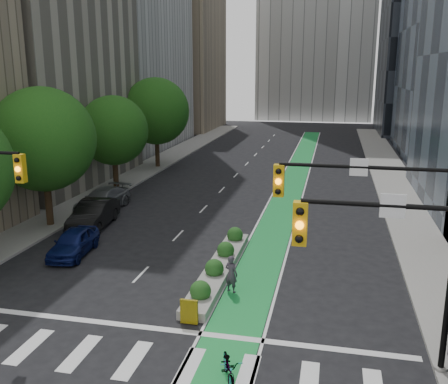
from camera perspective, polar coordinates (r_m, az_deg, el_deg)
The scene contains 18 objects.
ground at distance 19.20m, azimuth -9.15°, elevation -16.87°, with size 160.00×160.00×0.00m, color black.
sidewalk_left at distance 45.21m, azimuth -11.54°, elevation 1.22°, with size 3.60×90.00×0.15m, color gray.
sidewalk_right at distance 41.76m, azimuth 19.59°, elevation -0.35°, with size 3.60×90.00×0.15m, color gray.
bike_lane_paint at distance 46.42m, azimuth 8.03°, elevation 1.61°, with size 2.20×70.00×0.01m, color #198E3B.
building_beige at distance 47.58m, azimuth -22.60°, elevation 19.20°, with size 14.00×18.00×30.00m, color #B7AD99.
building_tan_far at distance 85.49m, azimuth -5.73°, elevation 15.98°, with size 14.00×16.00×26.00m, color tan.
building_dark_end at distance 84.47m, azimuth 22.63°, elevation 15.73°, with size 14.00×18.00×28.00m, color black.
tree_mid at distance 32.59m, azimuth -19.96°, elevation 5.66°, with size 6.40×6.40×8.78m.
tree_midfar at distance 41.39m, azimuth -12.53°, elevation 6.87°, with size 5.60×5.60×7.76m.
tree_far at distance 50.51m, azimuth -7.78°, elevation 9.13°, with size 6.60×6.60×9.00m.
signal_right at distance 16.64m, azimuth 19.89°, elevation -4.29°, with size 5.82×0.51×7.20m.
signal_far_right at distance 12.56m, azimuth 23.77°, elevation -10.86°, with size 4.82×0.51×7.20m.
median_planter at distance 24.73m, azimuth -0.54°, elevation -8.43°, with size 1.20×10.26×1.10m.
bicycle at distance 16.79m, azimuth 0.58°, elevation -19.49°, with size 0.69×1.98×1.04m, color gray.
cyclist at distance 22.55m, azimuth 0.84°, elevation -9.35°, with size 0.63×0.41×1.73m, color #3A343F.
parked_car_left_near at distance 28.09m, azimuth -16.81°, elevation -5.52°, with size 1.68×4.19×1.43m, color #0D1750.
parked_car_left_mid at distance 32.53m, azimuth -14.68°, elevation -2.48°, with size 1.81×5.19×1.71m, color black.
parked_car_left_far at distance 36.38m, azimuth -13.72°, elevation -0.85°, with size 2.12×5.22×1.51m, color #595C5F.
Camera 1 is at (6.37, -15.26, 9.76)m, focal length 40.00 mm.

